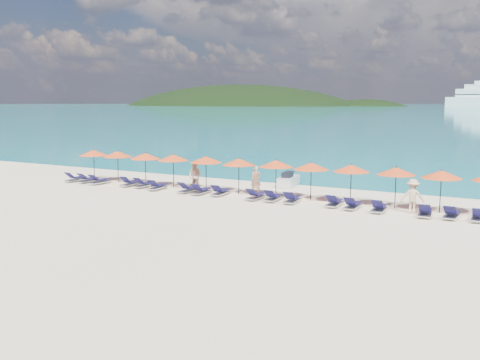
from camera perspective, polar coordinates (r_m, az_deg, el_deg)
The scene contains 36 objects.
ground at distance 28.65m, azimuth -2.90°, elevation -3.15°, with size 1400.00×1400.00×0.00m, color beige.
headland_main at distance 647.26m, azimuth -0.36°, elevation 4.57°, with size 374.00×242.00×126.50m.
headland_small at distance 608.04m, azimuth 13.06°, elevation 4.38°, with size 162.00×126.00×85.50m.
jetski at distance 36.55m, azimuth 5.15°, elevation -0.03°, with size 1.37×2.77×0.95m.
beachgoer_a at distance 32.99m, azimuth 1.72°, elevation -0.01°, with size 0.66×0.43×1.80m, color #DCAA84.
beachgoer_b at distance 34.36m, azimuth -4.82°, elevation 0.40°, with size 0.93×0.54×1.92m, color #DCAA84.
beachgoer_c at distance 28.86m, azimuth 17.94°, elevation -1.66°, with size 1.16×0.54×1.79m, color #DCAA84.
umbrella_0 at distance 40.27m, azimuth -15.36°, elevation 2.82°, with size 2.10×2.10×2.28m.
umbrella_1 at distance 38.86m, azimuth -12.93°, elevation 2.71°, with size 2.10×2.10×2.28m.
umbrella_2 at distance 37.12m, azimuth -10.08°, elevation 2.54°, with size 2.10×2.10×2.28m.
umbrella_3 at distance 35.81m, azimuth -7.14°, elevation 2.39°, with size 2.10×2.10×2.28m.
umbrella_4 at distance 34.39m, azimuth -3.65°, elevation 2.19°, with size 2.10×2.10×2.28m.
umbrella_5 at distance 33.03m, azimuth -0.13°, elevation 1.95°, with size 2.10×2.10×2.28m.
umbrella_6 at distance 32.16m, azimuth 3.87°, elevation 1.76°, with size 2.10×2.10×2.28m.
umbrella_7 at distance 31.15m, azimuth 7.61°, elevation 1.48°, with size 2.10×2.10×2.28m.
umbrella_8 at distance 30.52m, azimuth 11.79°, elevation 1.24°, with size 2.10×2.10×2.28m.
umbrella_9 at distance 29.87m, azimuth 16.33°, elevation 0.92°, with size 2.10×2.10×2.28m.
umbrella_10 at distance 29.29m, azimuth 20.70°, elevation 0.57°, with size 2.10×2.10×2.28m.
lounger_0 at distance 40.11m, azimuth -17.16°, elevation 0.16°, with size 0.63×1.70×0.66m.
lounger_1 at distance 39.29m, azimuth -15.91°, elevation 0.05°, with size 0.63×1.70×0.66m.
lounger_2 at distance 38.39m, azimuth -14.77°, elevation -0.10°, with size 0.69×1.72×0.66m.
lounger_3 at distance 37.06m, azimuth -11.66°, elevation -0.29°, with size 0.76×1.75×0.66m.
lounger_4 at distance 36.28m, azimuth -10.22°, elevation -0.44°, with size 0.63×1.70×0.66m.
lounger_5 at distance 35.22m, azimuth -8.82°, elevation -0.67°, with size 0.77×1.75×0.66m.
lounger_6 at distance 33.90m, azimuth -5.51°, elevation -0.96°, with size 0.74×1.74×0.66m.
lounger_7 at distance 33.23m, azimuth -4.17°, elevation -1.13°, with size 0.63×1.71×0.66m.
lounger_8 at distance 32.72m, azimuth -2.14°, elevation -1.27°, with size 0.77×1.75×0.66m.
lounger_9 at distance 31.35m, azimuth 1.71°, elevation -1.69°, with size 0.66×1.71×0.66m.
lounger_10 at distance 30.96m, azimuth 3.55°, elevation -1.84°, with size 0.70×1.73×0.66m.
lounger_11 at distance 30.43m, azimuth 5.56°, elevation -2.04°, with size 0.79×1.75×0.66m.
lounger_12 at distance 29.78m, azimuth 10.01°, elevation -2.36°, with size 0.69×1.72×0.66m.
lounger_13 at distance 29.24m, azimuth 11.90°, elevation -2.61°, with size 0.64×1.71×0.66m.
lounger_14 at distance 28.83m, azimuth 14.60°, elevation -2.86°, with size 0.75×1.74×0.66m.
lounger_15 at distance 28.36m, azimuth 19.14°, elevation -3.24°, with size 0.79×1.76×0.66m.
lounger_16 at distance 28.34m, azimuth 21.64°, elevation -3.38°, with size 0.69×1.73×0.66m.
lounger_17 at distance 28.27m, azimuth 24.10°, elevation -3.55°, with size 0.68×1.72×0.66m.
Camera 1 is at (14.77, -23.87, 5.75)m, focal length 40.00 mm.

